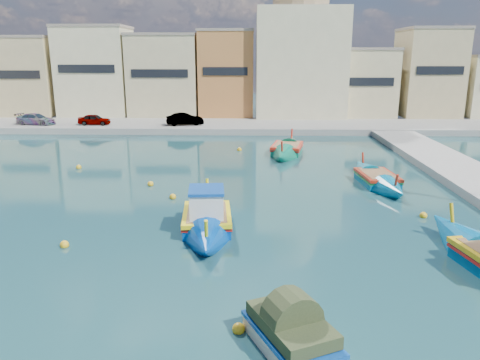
% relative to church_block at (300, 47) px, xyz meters
% --- Properties ---
extents(ground, '(160.00, 160.00, 0.00)m').
position_rel_church_block_xyz_m(ground, '(-10.00, -40.00, -8.41)').
color(ground, '#163A42').
rests_on(ground, ground).
extents(north_quay, '(80.00, 8.00, 0.60)m').
position_rel_church_block_xyz_m(north_quay, '(-10.00, -8.00, -8.11)').
color(north_quay, gray).
rests_on(north_quay, ground).
extents(north_townhouses, '(83.20, 7.87, 10.19)m').
position_rel_church_block_xyz_m(north_townhouses, '(-3.32, -0.64, -3.41)').
color(north_townhouses, '#C1B385').
rests_on(north_townhouses, ground).
extents(church_block, '(10.00, 10.00, 19.10)m').
position_rel_church_block_xyz_m(church_block, '(0.00, 0.00, 0.00)').
color(church_block, beige).
rests_on(church_block, ground).
extents(parked_cars, '(19.35, 2.14, 1.24)m').
position_rel_church_block_xyz_m(parked_cars, '(-20.84, -9.50, -7.23)').
color(parked_cars, '#4C1919').
rests_on(parked_cars, north_quay).
extents(luzzu_blue_cabin, '(2.76, 8.50, 2.96)m').
position_rel_church_block_xyz_m(luzzu_blue_cabin, '(-7.39, -37.07, -8.05)').
color(luzzu_blue_cabin, '#0044A7').
rests_on(luzzu_blue_cabin, ground).
extents(luzzu_cyan_mid, '(2.57, 8.11, 2.36)m').
position_rel_church_block_xyz_m(luzzu_cyan_mid, '(2.09, -29.46, -8.16)').
color(luzzu_cyan_mid, '#006F9A').
rests_on(luzzu_cyan_mid, ground).
extents(luzzu_green, '(3.71, 8.55, 2.62)m').
position_rel_church_block_xyz_m(luzzu_green, '(-2.68, -20.58, -8.13)').
color(luzzu_green, '#0A6E51').
rests_on(luzzu_green, ground).
extents(tender_near, '(2.65, 3.29, 1.43)m').
position_rel_church_block_xyz_m(tender_near, '(-4.33, -45.96, -7.97)').
color(tender_near, beige).
rests_on(tender_near, ground).
extents(mooring_buoys, '(20.39, 26.06, 0.36)m').
position_rel_church_block_xyz_m(mooring_buoys, '(-8.66, -32.62, -8.33)').
color(mooring_buoys, yellow).
rests_on(mooring_buoys, ground).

